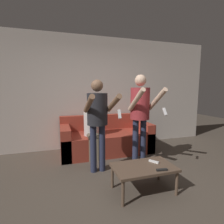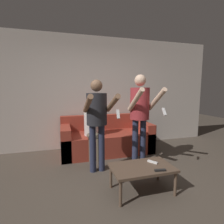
% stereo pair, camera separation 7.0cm
% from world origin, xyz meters
% --- Properties ---
extents(ground_plane, '(14.00, 14.00, 0.00)m').
position_xyz_m(ground_plane, '(0.00, 0.00, 0.00)').
color(ground_plane, '#4C4238').
extents(wall_back, '(6.40, 0.06, 2.70)m').
position_xyz_m(wall_back, '(0.00, 2.21, 1.35)').
color(wall_back, beige).
rests_on(wall_back, ground_plane).
extents(couch, '(2.02, 0.91, 0.82)m').
position_xyz_m(couch, '(0.20, 1.73, 0.29)').
color(couch, '#9E3828').
rests_on(couch, ground_plane).
extents(person_standing_left, '(0.47, 0.78, 1.60)m').
position_xyz_m(person_standing_left, '(-0.20, 0.78, 1.01)').
color(person_standing_left, '#282D47').
rests_on(person_standing_left, ground_plane).
extents(person_standing_right, '(0.47, 0.71, 1.70)m').
position_xyz_m(person_standing_right, '(0.60, 0.79, 1.07)').
color(person_standing_right, '#282D47').
rests_on(person_standing_right, ground_plane).
extents(person_seated, '(0.33, 0.54, 1.17)m').
position_xyz_m(person_seated, '(-0.16, 1.52, 0.65)').
color(person_seated, brown).
rests_on(person_seated, ground_plane).
extents(coffee_table, '(0.86, 0.52, 0.37)m').
position_xyz_m(coffee_table, '(0.28, 0.01, 0.33)').
color(coffee_table, brown).
rests_on(coffee_table, ground_plane).
extents(remote_near, '(0.15, 0.06, 0.02)m').
position_xyz_m(remote_near, '(0.44, -0.18, 0.39)').
color(remote_near, black).
rests_on(remote_near, coffee_table).
extents(remote_far, '(0.11, 0.14, 0.02)m').
position_xyz_m(remote_far, '(0.48, 0.08, 0.39)').
color(remote_far, white).
rests_on(remote_far, coffee_table).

